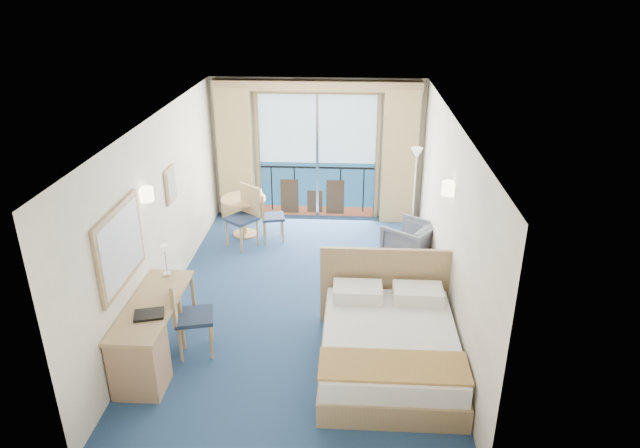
{
  "coord_description": "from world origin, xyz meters",
  "views": [
    {
      "loc": [
        0.67,
        -7.24,
        4.43
      ],
      "look_at": [
        0.23,
        0.2,
        1.14
      ],
      "focal_mm": 32.0,
      "sensor_mm": 36.0,
      "label": 1
    }
  ],
  "objects_px": {
    "nightstand": "(427,289)",
    "table_chair_b": "(245,212)",
    "desk": "(143,350)",
    "desk_chair": "(186,311)",
    "bed": "(389,344)",
    "armchair": "(409,242)",
    "round_table": "(244,207)",
    "floor_lamp": "(416,170)",
    "table_chair_a": "(268,213)"
  },
  "relations": [
    {
      "from": "round_table",
      "to": "table_chair_a",
      "type": "xyz_separation_m",
      "value": [
        0.47,
        -0.19,
        -0.03
      ]
    },
    {
      "from": "bed",
      "to": "table_chair_b",
      "type": "xyz_separation_m",
      "value": [
        -2.34,
        3.31,
        0.3
      ]
    },
    {
      "from": "nightstand",
      "to": "desk",
      "type": "height_order",
      "value": "desk"
    },
    {
      "from": "desk_chair",
      "to": "table_chair_b",
      "type": "height_order",
      "value": "table_chair_b"
    },
    {
      "from": "bed",
      "to": "table_chair_b",
      "type": "height_order",
      "value": "bed"
    },
    {
      "from": "desk_chair",
      "to": "floor_lamp",
      "type": "bearing_deg",
      "value": -52.77
    },
    {
      "from": "bed",
      "to": "desk",
      "type": "distance_m",
      "value": 2.9
    },
    {
      "from": "nightstand",
      "to": "table_chair_a",
      "type": "bearing_deg",
      "value": 141.62
    },
    {
      "from": "desk",
      "to": "desk_chair",
      "type": "relative_size",
      "value": 1.59
    },
    {
      "from": "bed",
      "to": "floor_lamp",
      "type": "relative_size",
      "value": 1.29
    },
    {
      "from": "nightstand",
      "to": "desk_chair",
      "type": "height_order",
      "value": "desk_chair"
    },
    {
      "from": "armchair",
      "to": "floor_lamp",
      "type": "height_order",
      "value": "floor_lamp"
    },
    {
      "from": "armchair",
      "to": "table_chair_b",
      "type": "xyz_separation_m",
      "value": [
        -2.82,
        0.47,
        0.27
      ]
    },
    {
      "from": "floor_lamp",
      "to": "armchair",
      "type": "bearing_deg",
      "value": -97.59
    },
    {
      "from": "nightstand",
      "to": "floor_lamp",
      "type": "bearing_deg",
      "value": 89.79
    },
    {
      "from": "nightstand",
      "to": "armchair",
      "type": "bearing_deg",
      "value": 95.7
    },
    {
      "from": "nightstand",
      "to": "desk",
      "type": "xyz_separation_m",
      "value": [
        -3.49,
        -1.93,
        0.19
      ]
    },
    {
      "from": "desk",
      "to": "round_table",
      "type": "bearing_deg",
      "value": 84.19
    },
    {
      "from": "round_table",
      "to": "table_chair_b",
      "type": "height_order",
      "value": "table_chair_b"
    },
    {
      "from": "floor_lamp",
      "to": "table_chair_a",
      "type": "bearing_deg",
      "value": -170.95
    },
    {
      "from": "armchair",
      "to": "desk",
      "type": "height_order",
      "value": "desk"
    },
    {
      "from": "nightstand",
      "to": "armchair",
      "type": "xyz_separation_m",
      "value": [
        -0.14,
        1.37,
        0.09
      ]
    },
    {
      "from": "desk",
      "to": "desk_chair",
      "type": "height_order",
      "value": "desk_chair"
    },
    {
      "from": "nightstand",
      "to": "table_chair_b",
      "type": "xyz_separation_m",
      "value": [
        -2.96,
        1.84,
        0.36
      ]
    },
    {
      "from": "desk",
      "to": "table_chair_b",
      "type": "height_order",
      "value": "table_chair_b"
    },
    {
      "from": "round_table",
      "to": "table_chair_a",
      "type": "height_order",
      "value": "table_chair_a"
    },
    {
      "from": "bed",
      "to": "round_table",
      "type": "bearing_deg",
      "value": 123.33
    },
    {
      "from": "armchair",
      "to": "table_chair_b",
      "type": "bearing_deg",
      "value": -63.3
    },
    {
      "from": "desk_chair",
      "to": "table_chair_b",
      "type": "xyz_separation_m",
      "value": [
        0.16,
        3.17,
        0.01
      ]
    },
    {
      "from": "desk",
      "to": "round_table",
      "type": "height_order",
      "value": "desk"
    },
    {
      "from": "round_table",
      "to": "nightstand",
      "type": "bearing_deg",
      "value": -36.14
    },
    {
      "from": "round_table",
      "to": "table_chair_b",
      "type": "relative_size",
      "value": 0.75
    },
    {
      "from": "armchair",
      "to": "desk_chair",
      "type": "bearing_deg",
      "value": -11.74
    },
    {
      "from": "table_chair_a",
      "to": "desk",
      "type": "bearing_deg",
      "value": 154.35
    },
    {
      "from": "desk_chair",
      "to": "round_table",
      "type": "xyz_separation_m",
      "value": [
        0.07,
        3.57,
        -0.05
      ]
    },
    {
      "from": "floor_lamp",
      "to": "desk_chair",
      "type": "xyz_separation_m",
      "value": [
        -3.14,
        -3.8,
        -0.64
      ]
    },
    {
      "from": "nightstand",
      "to": "table_chair_b",
      "type": "distance_m",
      "value": 3.5
    },
    {
      "from": "desk_chair",
      "to": "table_chair_a",
      "type": "height_order",
      "value": "desk_chair"
    },
    {
      "from": "floor_lamp",
      "to": "table_chair_b",
      "type": "height_order",
      "value": "floor_lamp"
    },
    {
      "from": "desk",
      "to": "round_table",
      "type": "xyz_separation_m",
      "value": [
        0.42,
        4.17,
        0.11
      ]
    },
    {
      "from": "desk",
      "to": "table_chair_a",
      "type": "bearing_deg",
      "value": 77.3
    },
    {
      "from": "table_chair_a",
      "to": "table_chair_b",
      "type": "bearing_deg",
      "value": 106.39
    },
    {
      "from": "table_chair_b",
      "to": "table_chair_a",
      "type": "bearing_deg",
      "value": 67.69
    },
    {
      "from": "floor_lamp",
      "to": "desk_chair",
      "type": "relative_size",
      "value": 1.54
    },
    {
      "from": "bed",
      "to": "nightstand",
      "type": "xyz_separation_m",
      "value": [
        0.62,
        1.47,
        -0.06
      ]
    },
    {
      "from": "bed",
      "to": "armchair",
      "type": "height_order",
      "value": "bed"
    },
    {
      "from": "round_table",
      "to": "desk_chair",
      "type": "bearing_deg",
      "value": -91.04
    },
    {
      "from": "bed",
      "to": "table_chair_a",
      "type": "bearing_deg",
      "value": 119.17
    },
    {
      "from": "round_table",
      "to": "table_chair_b",
      "type": "distance_m",
      "value": 0.41
    },
    {
      "from": "round_table",
      "to": "floor_lamp",
      "type": "bearing_deg",
      "value": 4.24
    }
  ]
}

